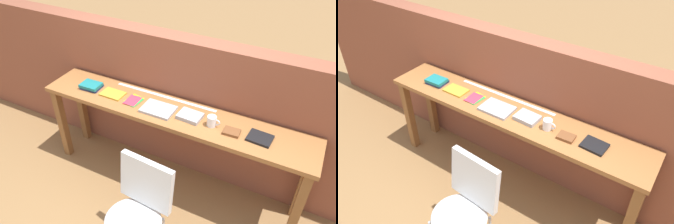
{
  "view_description": "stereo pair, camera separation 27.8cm",
  "coord_description": "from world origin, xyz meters",
  "views": [
    {
      "loc": [
        1.03,
        -1.74,
        2.55
      ],
      "look_at": [
        0.0,
        0.25,
        0.9
      ],
      "focal_mm": 35.0,
      "sensor_mm": 36.0,
      "label": 1
    },
    {
      "loc": [
        1.27,
        -1.6,
        2.55
      ],
      "look_at": [
        0.0,
        0.25,
        0.9
      ],
      "focal_mm": 35.0,
      "sensor_mm": 36.0,
      "label": 2
    }
  ],
  "objects": [
    {
      "name": "ground_plane",
      "position": [
        0.0,
        0.0,
        0.0
      ],
      "size": [
        40.0,
        40.0,
        0.0
      ],
      "primitive_type": "plane",
      "color": "olive"
    },
    {
      "name": "brick_wall_back",
      "position": [
        0.0,
        0.64,
        0.71
      ],
      "size": [
        6.0,
        0.2,
        1.42
      ],
      "primitive_type": "cube",
      "color": "brown",
      "rests_on": "ground"
    },
    {
      "name": "sideboard",
      "position": [
        0.0,
        0.3,
        0.74
      ],
      "size": [
        2.5,
        0.44,
        0.88
      ],
      "color": "#996033",
      "rests_on": "ground"
    },
    {
      "name": "chair_white_moulded",
      "position": [
        0.12,
        -0.48,
        0.53
      ],
      "size": [
        0.47,
        0.48,
        0.89
      ],
      "color": "silver",
      "rests_on": "ground"
    },
    {
      "name": "book_stack_leftmost",
      "position": [
        -0.84,
        0.28,
        0.9
      ],
      "size": [
        0.19,
        0.16,
        0.05
      ],
      "color": "navy",
      "rests_on": "sideboard"
    },
    {
      "name": "magazine_cycling",
      "position": [
        -0.59,
        0.28,
        0.89
      ],
      "size": [
        0.22,
        0.15,
        0.02
      ],
      "primitive_type": "cube",
      "rotation": [
        0.0,
        0.0,
        -0.01
      ],
      "color": "gold",
      "rests_on": "sideboard"
    },
    {
      "name": "pamphlet_pile_colourful",
      "position": [
        -0.37,
        0.28,
        0.88
      ],
      "size": [
        0.15,
        0.19,
        0.01
      ],
      "color": "yellow",
      "rests_on": "sideboard"
    },
    {
      "name": "book_open_centre",
      "position": [
        -0.1,
        0.26,
        0.89
      ],
      "size": [
        0.28,
        0.21,
        0.02
      ],
      "primitive_type": "cube",
      "rotation": [
        0.0,
        0.0,
        0.0
      ],
      "color": "#9E9EA3",
      "rests_on": "sideboard"
    },
    {
      "name": "book_grey_hardcover",
      "position": [
        0.19,
        0.29,
        0.9
      ],
      "size": [
        0.21,
        0.17,
        0.03
      ],
      "primitive_type": "cube",
      "rotation": [
        0.0,
        0.0,
        -0.06
      ],
      "color": "#9E9EA3",
      "rests_on": "sideboard"
    },
    {
      "name": "mug",
      "position": [
        0.39,
        0.27,
        0.92
      ],
      "size": [
        0.11,
        0.08,
        0.09
      ],
      "color": "white",
      "rests_on": "sideboard"
    },
    {
      "name": "leather_journal_brown",
      "position": [
        0.56,
        0.25,
        0.89
      ],
      "size": [
        0.13,
        0.11,
        0.02
      ],
      "primitive_type": "cube",
      "rotation": [
        0.0,
        0.0,
        0.04
      ],
      "color": "brown",
      "rests_on": "sideboard"
    },
    {
      "name": "book_repair_rightmost",
      "position": [
        0.78,
        0.29,
        0.89
      ],
      "size": [
        0.2,
        0.17,
        0.02
      ],
      "primitive_type": "cube",
      "rotation": [
        0.0,
        0.0,
        -0.07
      ],
      "color": "black",
      "rests_on": "sideboard"
    },
    {
      "name": "ruler_metal_back_edge",
      "position": [
        -0.15,
        0.47,
        0.88
      ],
      "size": [
        1.01,
        0.03,
        0.0
      ],
      "primitive_type": "cube",
      "color": "silver",
      "rests_on": "sideboard"
    }
  ]
}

